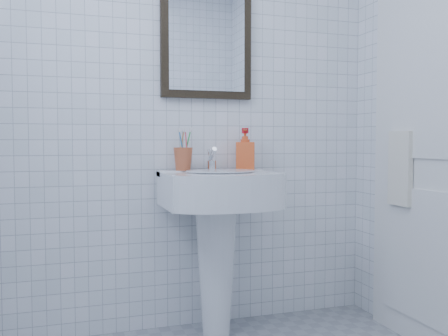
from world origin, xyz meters
name	(u,v)px	position (x,y,z in m)	size (l,w,h in m)	color
wall_back	(179,96)	(0.00, 1.20, 1.25)	(2.20, 0.02, 2.50)	white
washbasin	(217,225)	(0.15, 0.99, 0.58)	(0.56, 0.41, 0.86)	white
faucet	(212,161)	(0.15, 1.09, 0.90)	(0.05, 0.11, 0.12)	silver
toothbrush_cup	(183,159)	(0.00, 1.10, 0.92)	(0.10, 0.10, 0.12)	#B7532F
soap_dispenser	(245,149)	(0.34, 1.10, 0.97)	(0.10, 0.10, 0.22)	red
wall_mirror	(207,40)	(0.15, 1.18, 1.55)	(0.50, 0.04, 0.62)	black
bathroom_door	(429,143)	(1.08, 0.55, 1.00)	(0.04, 0.80, 2.00)	silver
towel_ring	(404,133)	(1.06, 0.71, 1.05)	(0.18, 0.18, 0.01)	silver
hand_towel	(400,168)	(1.04, 0.71, 0.87)	(0.03, 0.16, 0.38)	white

